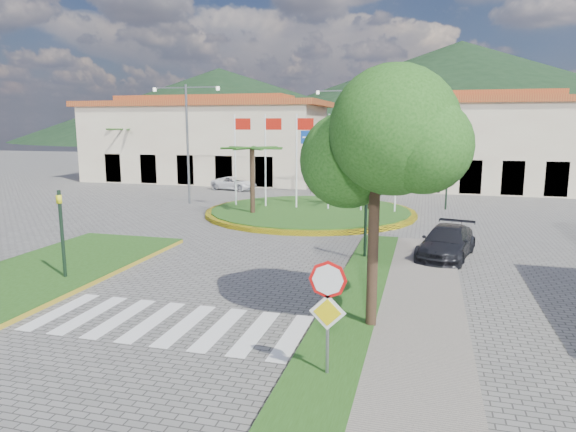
% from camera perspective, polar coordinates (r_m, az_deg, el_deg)
% --- Properties ---
extents(ground, '(160.00, 160.00, 0.00)m').
position_cam_1_polar(ground, '(11.79, -23.22, -17.91)').
color(ground, '#63615E').
rests_on(ground, ground).
extents(sidewalk_right, '(4.00, 28.00, 0.15)m').
position_cam_1_polar(sidewalk_right, '(11.36, 10.09, -17.89)').
color(sidewalk_right, gray).
rests_on(sidewalk_right, ground).
extents(verge_right, '(1.60, 28.00, 0.18)m').
position_cam_1_polar(verge_right, '(11.49, 3.84, -17.30)').
color(verge_right, '#244914').
rests_on(verge_right, ground).
extents(median_left, '(5.00, 14.00, 0.18)m').
position_cam_1_polar(median_left, '(20.01, -27.30, -6.36)').
color(median_left, '#244914').
rests_on(median_left, ground).
extents(crosswalk, '(8.00, 3.00, 0.01)m').
position_cam_1_polar(crosswalk, '(14.80, -13.45, -11.46)').
color(crosswalk, silver).
rests_on(crosswalk, ground).
extents(roundabout_island, '(12.70, 12.70, 6.00)m').
position_cam_1_polar(roundabout_island, '(31.20, 2.50, 0.53)').
color(roundabout_island, yellow).
rests_on(roundabout_island, ground).
extents(stop_sign, '(0.80, 0.11, 2.65)m').
position_cam_1_polar(stop_sign, '(10.76, 4.44, -9.38)').
color(stop_sign, slate).
rests_on(stop_sign, ground).
extents(deciduous_tree, '(3.60, 3.60, 6.80)m').
position_cam_1_polar(deciduous_tree, '(13.07, 9.80, 9.09)').
color(deciduous_tree, black).
rests_on(deciduous_tree, ground).
extents(traffic_light_left, '(0.15, 0.18, 3.20)m').
position_cam_1_polar(traffic_light_left, '(19.12, -23.86, -1.10)').
color(traffic_light_left, black).
rests_on(traffic_light_left, ground).
extents(traffic_light_right, '(0.15, 0.18, 3.20)m').
position_cam_1_polar(traffic_light_right, '(20.43, 8.64, 0.33)').
color(traffic_light_right, black).
rests_on(traffic_light_right, ground).
extents(traffic_light_far, '(0.18, 0.15, 3.20)m').
position_cam_1_polar(traffic_light_far, '(34.21, 17.26, 3.92)').
color(traffic_light_far, black).
rests_on(traffic_light_far, ground).
extents(direction_sign_west, '(1.60, 0.14, 5.20)m').
position_cam_1_polar(direction_sign_west, '(40.00, 2.57, 7.48)').
color(direction_sign_west, slate).
rests_on(direction_sign_west, ground).
extents(direction_sign_east, '(1.60, 0.14, 5.20)m').
position_cam_1_polar(direction_sign_east, '(39.21, 9.78, 7.29)').
color(direction_sign_east, slate).
rests_on(direction_sign_east, ground).
extents(street_lamp_centre, '(4.80, 0.16, 8.00)m').
position_cam_1_polar(street_lamp_centre, '(38.46, 6.68, 8.76)').
color(street_lamp_centre, slate).
rests_on(street_lamp_centre, ground).
extents(street_lamp_west, '(4.80, 0.16, 8.00)m').
position_cam_1_polar(street_lamp_west, '(35.69, -11.12, 8.54)').
color(street_lamp_west, slate).
rests_on(street_lamp_west, ground).
extents(building_left, '(23.32, 9.54, 8.05)m').
position_cam_1_polar(building_left, '(50.50, -9.16, 8.34)').
color(building_left, beige).
rests_on(building_left, ground).
extents(building_right, '(19.08, 9.54, 8.05)m').
position_cam_1_polar(building_right, '(46.15, 19.42, 7.74)').
color(building_right, beige).
rests_on(building_right, ground).
extents(hill_far_west, '(140.00, 140.00, 22.00)m').
position_cam_1_polar(hill_far_west, '(160.48, -7.59, 12.07)').
color(hill_far_west, black).
rests_on(hill_far_west, ground).
extents(hill_far_mid, '(180.00, 180.00, 30.00)m').
position_cam_1_polar(hill_far_mid, '(168.49, 18.48, 12.91)').
color(hill_far_mid, black).
rests_on(hill_far_mid, ground).
extents(hill_near_back, '(110.00, 110.00, 16.00)m').
position_cam_1_polar(hill_near_back, '(139.05, 8.45, 11.12)').
color(hill_near_back, black).
rests_on(hill_near_back, ground).
extents(white_van, '(4.19, 2.60, 1.08)m').
position_cam_1_polar(white_van, '(43.01, -6.01, 3.63)').
color(white_van, white).
rests_on(white_van, ground).
extents(car_dark_a, '(3.58, 2.32, 1.13)m').
position_cam_1_polar(car_dark_a, '(44.16, 1.32, 3.89)').
color(car_dark_a, black).
rests_on(car_dark_a, ground).
extents(car_dark_b, '(3.85, 1.44, 1.26)m').
position_cam_1_polar(car_dark_b, '(43.75, 13.47, 3.63)').
color(car_dark_b, black).
rests_on(car_dark_b, ground).
extents(car_side_right, '(2.76, 4.74, 1.29)m').
position_cam_1_polar(car_side_right, '(21.88, 17.23, -2.82)').
color(car_side_right, black).
rests_on(car_side_right, ground).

